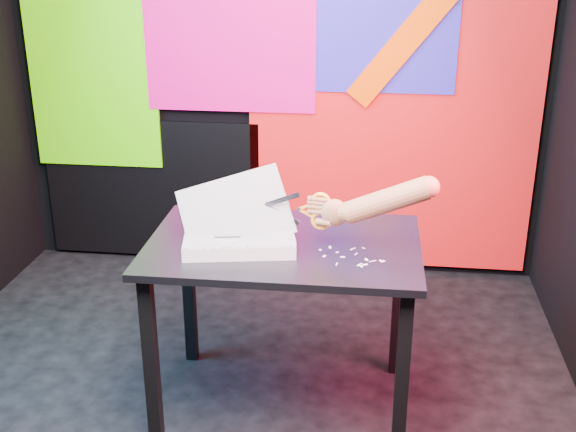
# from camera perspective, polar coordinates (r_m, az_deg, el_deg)

# --- Properties ---
(room) EXTENTS (3.01, 3.01, 2.71)m
(room) POSITION_cam_1_polar(r_m,az_deg,el_deg) (2.60, -5.68, 9.51)
(room) COLOR black
(room) RESTS_ON ground
(backdrop) EXTENTS (2.88, 0.05, 2.08)m
(backdrop) POSITION_cam_1_polar(r_m,az_deg,el_deg) (4.08, -0.14, 8.29)
(backdrop) COLOR red
(backdrop) RESTS_ON ground
(work_table) EXTENTS (1.08, 0.72, 0.75)m
(work_table) POSITION_cam_1_polar(r_m,az_deg,el_deg) (2.88, -0.35, -4.00)
(work_table) COLOR black
(work_table) RESTS_ON ground
(printout_stack) EXTENTS (0.50, 0.38, 0.32)m
(printout_stack) POSITION_cam_1_polar(r_m,az_deg,el_deg) (2.81, -3.87, -1.69)
(printout_stack) COLOR beige
(printout_stack) RESTS_ON work_table
(scissors) EXTENTS (0.26, 0.06, 0.15)m
(scissors) POSITION_cam_1_polar(r_m,az_deg,el_deg) (2.75, 2.23, 0.42)
(scissors) COLOR silver
(scissors) RESTS_ON printout_stack
(hand_forearm) EXTENTS (0.47, 0.14, 0.23)m
(hand_forearm) POSITION_cam_1_polar(r_m,az_deg,el_deg) (2.68, 7.13, 1.09)
(hand_forearm) COLOR brown
(hand_forearm) RESTS_ON work_table
(paper_clippings) EXTENTS (0.25, 0.18, 0.00)m
(paper_clippings) POSITION_cam_1_polar(r_m,az_deg,el_deg) (2.71, 5.30, -3.36)
(paper_clippings) COLOR silver
(paper_clippings) RESTS_ON work_table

